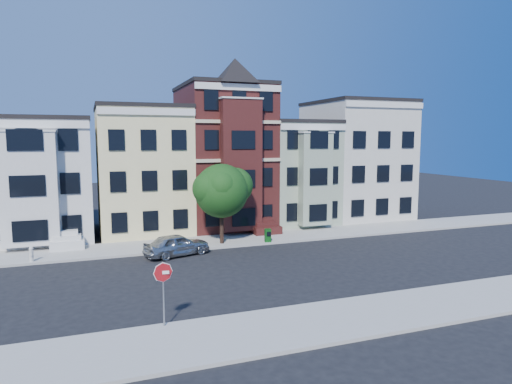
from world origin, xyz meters
name	(u,v)px	position (x,y,z in m)	size (l,w,h in m)	color
ground	(292,268)	(0.00, 0.00, 0.00)	(120.00, 120.00, 0.00)	black
far_sidewalk	(248,239)	(0.00, 8.00, 0.07)	(60.00, 4.00, 0.15)	#9E9B93
near_sidewalk	(369,315)	(0.00, -8.00, 0.07)	(60.00, 4.00, 0.15)	#9E9B93
house_white	(36,180)	(-15.00, 14.50, 4.50)	(8.00, 9.00, 9.00)	silver
house_yellow	(142,171)	(-7.00, 14.50, 5.00)	(7.00, 9.00, 10.00)	#F6E6A1
house_brown	(223,158)	(0.00, 14.50, 6.00)	(7.00, 9.00, 12.00)	#3F1614
house_green	(290,173)	(6.50, 14.50, 4.50)	(6.00, 9.00, 9.00)	#98A78B
house_cream	(355,161)	(13.50, 14.50, 5.50)	(8.00, 9.00, 11.00)	silver
street_tree	(221,194)	(-2.32, 7.06, 3.71)	(6.12, 6.12, 7.12)	#1D5416
parked_car	(177,245)	(-5.93, 5.20, 0.74)	(1.75, 4.34, 1.48)	#ABAEB2
newspaper_box	(268,235)	(0.96, 6.30, 0.63)	(0.43, 0.38, 0.96)	#0F5115
fire_hydrant	(31,256)	(-14.71, 6.32, 0.52)	(0.26, 0.26, 0.74)	beige
stop_sign	(163,290)	(-8.59, -6.30, 1.64)	(0.82, 0.11, 2.98)	#A81218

